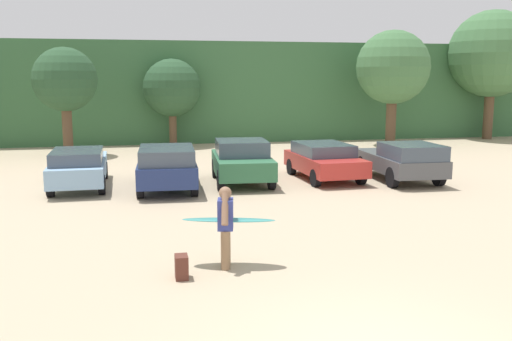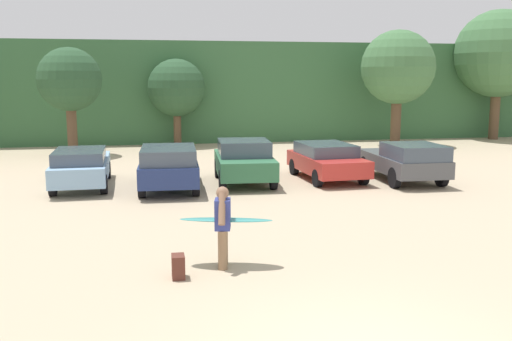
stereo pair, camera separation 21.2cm
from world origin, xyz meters
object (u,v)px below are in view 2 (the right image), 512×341
(backpack_dropped, at_px, (178,267))
(parked_car_navy, at_px, (169,166))
(surfboard_teal, at_px, (226,220))
(parked_car_forest_green, at_px, (244,161))
(person_adult, at_px, (223,222))
(parked_car_sky_blue, at_px, (81,166))
(parked_car_red, at_px, (327,160))
(parked_car_dark_gray, at_px, (405,160))

(backpack_dropped, bearing_deg, parked_car_navy, 88.85)
(surfboard_teal, bearing_deg, parked_car_navy, -70.00)
(parked_car_forest_green, distance_m, person_adult, 9.17)
(parked_car_forest_green, distance_m, surfboard_teal, 9.04)
(surfboard_teal, bearing_deg, parked_car_sky_blue, -53.29)
(parked_car_sky_blue, relative_size, parked_car_forest_green, 1.12)
(parked_car_forest_green, height_order, backpack_dropped, parked_car_forest_green)
(parked_car_red, bearing_deg, surfboard_teal, 147.56)
(parked_car_forest_green, bearing_deg, parked_car_navy, 108.91)
(parked_car_navy, xyz_separation_m, parked_car_forest_green, (2.68, 0.73, -0.01))
(parked_car_forest_green, bearing_deg, parked_car_red, -83.01)
(parked_car_navy, distance_m, parked_car_forest_green, 2.78)
(parked_car_red, xyz_separation_m, person_adult, (-5.09, -9.14, 0.20))
(parked_car_dark_gray, distance_m, surfboard_teal, 11.08)
(person_adult, bearing_deg, parked_car_navy, -74.16)
(parked_car_navy, distance_m, backpack_dropped, 8.73)
(surfboard_teal, distance_m, backpack_dropped, 1.36)
(parked_car_sky_blue, bearing_deg, person_adult, -159.70)
(parked_car_red, bearing_deg, backpack_dropped, 144.62)
(parked_car_red, height_order, parked_car_dark_gray, parked_car_dark_gray)
(parked_car_sky_blue, distance_m, backpack_dropped, 10.08)
(backpack_dropped, bearing_deg, parked_car_forest_green, 73.15)
(parked_car_navy, height_order, parked_car_dark_gray, parked_car_navy)
(parked_car_sky_blue, height_order, parked_car_dark_gray, parked_car_dark_gray)
(parked_car_sky_blue, bearing_deg, parked_car_navy, -109.79)
(parked_car_red, height_order, backpack_dropped, parked_car_red)
(parked_car_forest_green, distance_m, backpack_dropped, 9.88)
(parked_car_dark_gray, xyz_separation_m, surfboard_teal, (-7.65, -8.02, 0.16))
(parked_car_navy, xyz_separation_m, person_adult, (0.74, -8.23, 0.11))
(parked_car_forest_green, xyz_separation_m, surfboard_teal, (-1.87, -8.84, 0.12))
(parked_car_red, relative_size, backpack_dropped, 9.05)
(parked_car_sky_blue, xyz_separation_m, person_adult, (3.68, -9.20, 0.19))
(parked_car_dark_gray, bearing_deg, backpack_dropped, 136.12)
(parked_car_red, bearing_deg, parked_car_navy, 95.45)
(parked_car_red, bearing_deg, parked_car_forest_green, 89.86)
(parked_car_dark_gray, distance_m, person_adult, 11.22)
(person_adult, bearing_deg, parked_car_sky_blue, -57.51)
(parked_car_navy, relative_size, surfboard_teal, 2.25)
(person_adult, bearing_deg, parked_car_red, -108.39)
(parked_car_dark_gray, relative_size, surfboard_teal, 2.19)
(parked_car_forest_green, bearing_deg, parked_car_dark_gray, -94.39)
(parked_car_sky_blue, relative_size, parked_car_dark_gray, 1.07)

